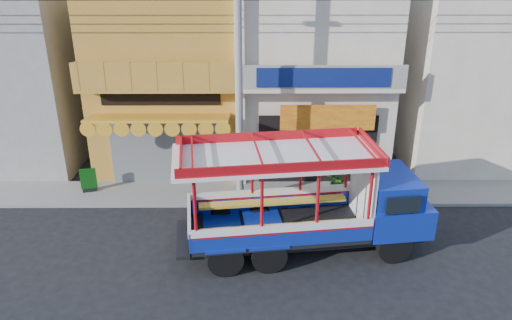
{
  "coord_description": "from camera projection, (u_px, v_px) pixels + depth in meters",
  "views": [
    {
      "loc": [
        -0.52,
        -13.16,
        8.94
      ],
      "look_at": [
        -0.42,
        2.5,
        2.12
      ],
      "focal_mm": 35.0,
      "sensor_mm": 36.0,
      "label": 1
    }
  ],
  "objects": [
    {
      "name": "party_pilaster",
      "position": [
        240.0,
        88.0,
        18.48
      ],
      "size": [
        0.35,
        0.3,
        8.0
      ],
      "primitive_type": "cube",
      "color": "beige",
      "rests_on": "ground"
    },
    {
      "name": "filler_building_right",
      "position": [
        473.0,
        73.0,
        21.51
      ],
      "size": [
        6.0,
        6.0,
        7.6
      ],
      "primitive_type": "cube",
      "color": "beige",
      "rests_on": "ground"
    },
    {
      "name": "songthaew_truck",
      "position": [
        322.0,
        200.0,
        15.26
      ],
      "size": [
        7.91,
        3.41,
        3.58
      ],
      "color": "black",
      "rests_on": "ground"
    },
    {
      "name": "utility_pole",
      "position": [
        243.0,
        71.0,
        16.65
      ],
      "size": [
        28.0,
        0.26,
        9.0
      ],
      "color": "gray",
      "rests_on": "ground"
    },
    {
      "name": "potted_plant_c",
      "position": [
        387.0,
        173.0,
        19.71
      ],
      "size": [
        0.74,
        0.74,
        0.95
      ],
      "primitive_type": "imported",
      "rotation": [
        0.0,
        0.0,
        4.11
      ],
      "color": "#215919",
      "rests_on": "sidewalk"
    },
    {
      "name": "shophouse_left",
      "position": [
        172.0,
        67.0,
        21.28
      ],
      "size": [
        6.0,
        7.5,
        8.24
      ],
      "color": "#AE7E26",
      "rests_on": "ground"
    },
    {
      "name": "potted_plant_a",
      "position": [
        339.0,
        180.0,
        18.92
      ],
      "size": [
        1.32,
        1.33,
        1.12
      ],
      "primitive_type": "imported",
      "rotation": [
        0.0,
        0.0,
        0.81
      ],
      "color": "#215919",
      "rests_on": "sidewalk"
    },
    {
      "name": "potted_plant_b",
      "position": [
        371.0,
        185.0,
        18.84
      ],
      "size": [
        0.57,
        0.61,
        0.86
      ],
      "primitive_type": "imported",
      "rotation": [
        0.0,
        0.0,
        2.12
      ],
      "color": "#215919",
      "rests_on": "sidewalk"
    },
    {
      "name": "green_sign",
      "position": [
        89.0,
        182.0,
        19.21
      ],
      "size": [
        0.6,
        0.39,
        0.93
      ],
      "color": "black",
      "rests_on": "sidewalk"
    },
    {
      "name": "ground",
      "position": [
        270.0,
        254.0,
        15.64
      ],
      "size": [
        90.0,
        90.0,
        0.0
      ],
      "primitive_type": "plane",
      "color": "black",
      "rests_on": "ground"
    },
    {
      "name": "sidewalk",
      "position": [
        267.0,
        193.0,
        19.28
      ],
      "size": [
        30.0,
        2.0,
        0.12
      ],
      "primitive_type": "cube",
      "color": "slate",
      "rests_on": "ground"
    },
    {
      "name": "filler_building_left",
      "position": [
        9.0,
        74.0,
        21.4
      ],
      "size": [
        6.0,
        6.0,
        7.6
      ],
      "primitive_type": "cube",
      "color": "gray",
      "rests_on": "ground"
    },
    {
      "name": "shophouse_right",
      "position": [
        312.0,
        66.0,
        21.31
      ],
      "size": [
        6.0,
        6.75,
        8.24
      ],
      "color": "beige",
      "rests_on": "ground"
    }
  ]
}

